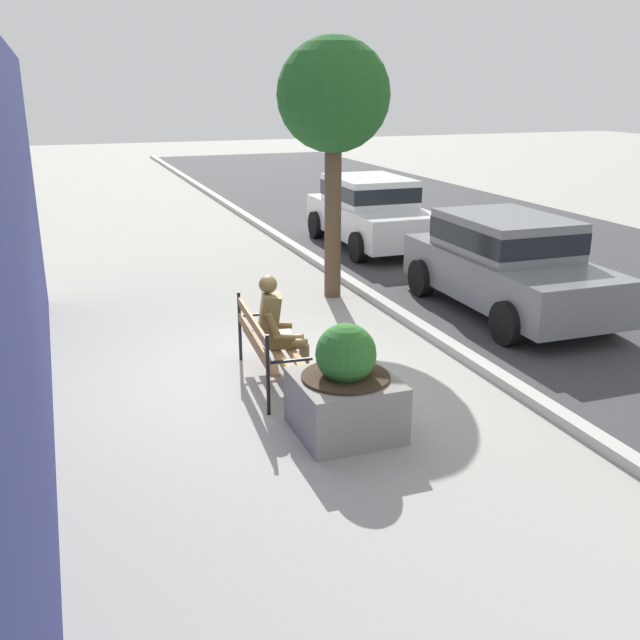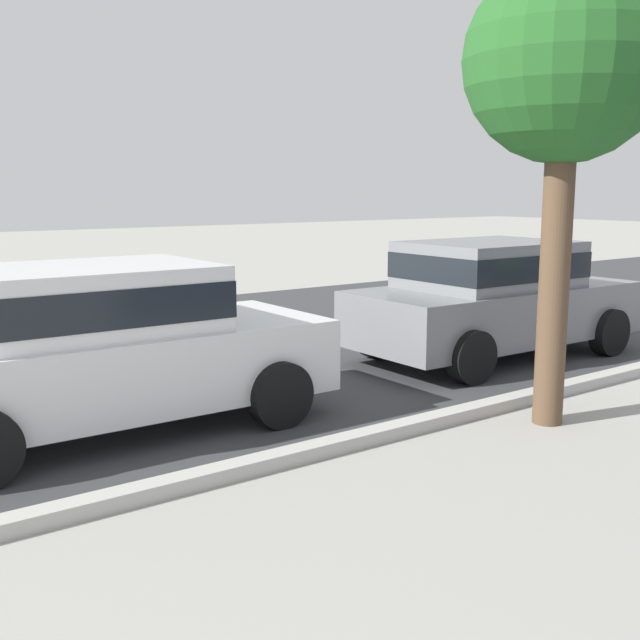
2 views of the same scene
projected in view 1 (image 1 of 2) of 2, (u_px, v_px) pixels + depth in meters
ground_plane at (251, 380)px, 9.07m from camera, size 80.00×80.00×0.00m
curb_stone at (453, 347)px, 10.01m from camera, size 60.00×0.20×0.12m
building_wall_behind at (0, 275)px, 6.27m from camera, size 12.00×0.50×3.91m
park_bench at (265, 342)px, 8.80m from camera, size 1.83×0.66×0.95m
bronze_statue_seated at (282, 331)px, 8.81m from camera, size 0.77×0.80×1.37m
concrete_planter at (345, 391)px, 7.56m from camera, size 1.03×1.03×1.21m
street_tree_near_bench at (333, 99)px, 11.64m from camera, size 1.85×1.85×4.30m
parked_car_white at (370, 210)px, 16.32m from camera, size 4.13×1.97×1.56m
parked_car_grey at (507, 261)px, 11.56m from camera, size 4.13×1.97×1.56m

